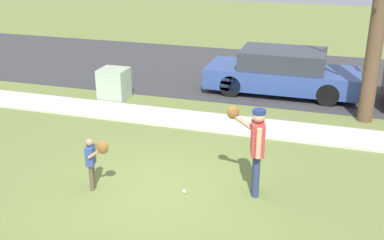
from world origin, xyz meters
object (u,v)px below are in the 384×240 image
(baseball, at_px, (184,191))
(street_tree_near, at_px, (380,12))
(utility_cabinet, at_px, (114,84))
(parked_wagon_blue, at_px, (282,72))
(person_child, at_px, (94,157))
(person_adult, at_px, (255,142))

(baseball, relative_size, street_tree_near, 0.01)
(baseball, xyz_separation_m, utility_cabinet, (-3.66, 4.58, 0.42))
(baseball, bearing_deg, utility_cabinet, 128.60)
(utility_cabinet, bearing_deg, parked_wagon_blue, 23.62)
(person_child, xyz_separation_m, utility_cabinet, (-2.03, 4.97, -0.24))
(person_adult, bearing_deg, baseball, 2.82)
(baseball, relative_size, parked_wagon_blue, 0.02)
(person_child, relative_size, street_tree_near, 0.21)
(street_tree_near, xyz_separation_m, parked_wagon_blue, (-2.38, 1.67, -2.14))
(parked_wagon_blue, bearing_deg, person_child, 69.74)
(person_adult, distance_m, street_tree_near, 5.32)
(person_child, bearing_deg, parked_wagon_blue, 56.09)
(person_child, height_order, parked_wagon_blue, parked_wagon_blue)
(baseball, relative_size, utility_cabinet, 0.08)
(person_child, xyz_separation_m, parked_wagon_blue, (2.58, 6.98, -0.04))
(baseball, height_order, utility_cabinet, utility_cabinet)
(baseball, bearing_deg, parked_wagon_blue, 81.82)
(person_child, height_order, utility_cabinet, person_child)
(parked_wagon_blue, bearing_deg, person_adult, 92.52)
(person_adult, relative_size, baseball, 22.66)
(person_child, relative_size, baseball, 14.65)
(utility_cabinet, distance_m, street_tree_near, 7.38)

